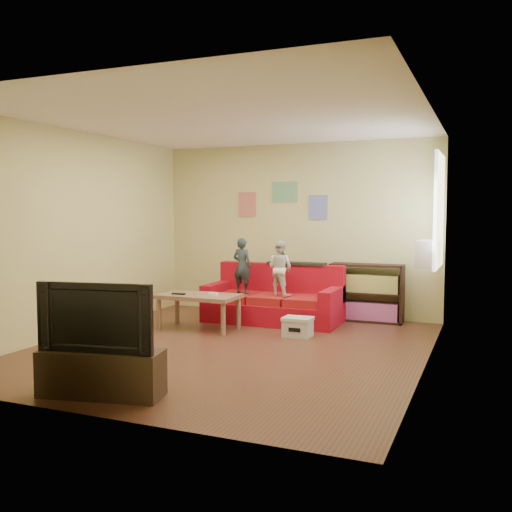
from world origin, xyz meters
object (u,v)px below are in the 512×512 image
at_px(sofa, 275,302).
at_px(coffee_table, 199,299).
at_px(child_b, 280,268).
at_px(file_box, 298,327).
at_px(bookshelf, 367,296).
at_px(television, 100,316).
at_px(child_a, 242,266).
at_px(tv_stand, 102,373).

height_order(sofa, coffee_table, sofa).
distance_m(child_b, file_box, 1.10).
relative_size(bookshelf, television, 1.01).
bearing_deg(coffee_table, child_a, 68.44).
bearing_deg(television, sofa, 76.88).
distance_m(child_b, tv_stand, 3.72).
height_order(child_b, coffee_table, child_b).
relative_size(sofa, bookshelf, 1.84).
bearing_deg(coffee_table, bookshelf, 36.22).
xyz_separation_m(child_a, file_box, (1.10, -0.70, -0.70)).
xyz_separation_m(child_b, bookshelf, (1.12, 0.70, -0.43)).
height_order(sofa, child_a, child_a).
xyz_separation_m(sofa, television, (-0.20, -3.82, 0.43)).
distance_m(file_box, tv_stand, 3.07).
distance_m(coffee_table, file_box, 1.45).
distance_m(child_a, television, 3.66).
distance_m(sofa, child_b, 0.57).
bearing_deg(tv_stand, coffee_table, 89.06).
bearing_deg(file_box, sofa, 126.76).
height_order(child_a, child_b, child_a).
relative_size(child_a, bookshelf, 0.77).
bearing_deg(child_a, child_b, -172.71).
bearing_deg(bookshelf, television, -108.63).
xyz_separation_m(sofa, file_box, (0.65, -0.87, -0.16)).
bearing_deg(sofa, coffee_table, -128.65).
height_order(sofa, tv_stand, sofa).
bearing_deg(coffee_table, file_box, 3.35).
xyz_separation_m(sofa, tv_stand, (-0.20, -3.82, -0.09)).
relative_size(file_box, tv_stand, 0.34).
distance_m(sofa, television, 3.85).
height_order(child_b, television, child_b).
xyz_separation_m(sofa, child_b, (0.15, -0.17, 0.52)).
bearing_deg(tv_stand, child_a, 81.92).
xyz_separation_m(sofa, child_a, (-0.45, -0.17, 0.54)).
bearing_deg(child_a, bookshelf, -150.57).
distance_m(bookshelf, television, 4.60).
height_order(coffee_table, tv_stand, coffee_table).
bearing_deg(television, file_box, 63.79).
bearing_deg(child_a, coffee_table, 75.72).
bearing_deg(child_b, sofa, -31.43).
bearing_deg(sofa, tv_stand, -93.04).
height_order(coffee_table, bookshelf, bookshelf).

